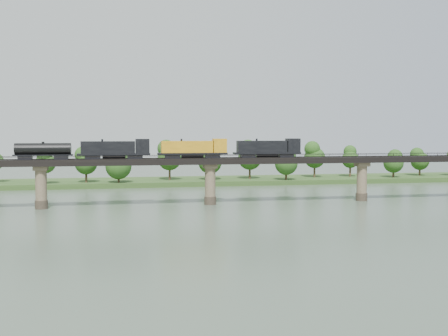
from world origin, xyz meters
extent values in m
plane|color=#3B4C3D|center=(0.00, 0.00, 0.00)|extent=(400.00, 400.00, 0.00)
cube|color=#29461C|center=(0.00, 85.00, 0.80)|extent=(300.00, 24.00, 1.60)
cylinder|color=#473A2D|center=(-40.00, 30.00, 1.00)|extent=(3.00, 3.00, 2.00)
cylinder|color=#7D6C51|center=(-40.00, 30.00, 5.50)|extent=(2.60, 2.60, 9.00)
cube|color=#7D6C51|center=(-40.00, 30.00, 9.50)|extent=(3.20, 3.20, 1.00)
cylinder|color=#473A2D|center=(0.00, 30.00, 1.00)|extent=(3.00, 3.00, 2.00)
cylinder|color=#7D6C51|center=(0.00, 30.00, 5.50)|extent=(2.60, 2.60, 9.00)
cube|color=#7D6C51|center=(0.00, 30.00, 9.50)|extent=(3.20, 3.20, 1.00)
cylinder|color=#473A2D|center=(40.00, 30.00, 1.00)|extent=(3.00, 3.00, 2.00)
cylinder|color=#7D6C51|center=(40.00, 30.00, 5.50)|extent=(2.60, 2.60, 9.00)
cube|color=#7D6C51|center=(40.00, 30.00, 9.50)|extent=(3.20, 3.20, 1.00)
cube|color=black|center=(0.00, 30.00, 10.75)|extent=(220.00, 5.00, 1.50)
cube|color=black|center=(0.00, 29.25, 11.58)|extent=(220.00, 0.12, 0.16)
cube|color=black|center=(0.00, 30.75, 11.58)|extent=(220.00, 0.12, 0.16)
cube|color=black|center=(0.00, 27.60, 12.20)|extent=(220.00, 0.10, 0.10)
cube|color=black|center=(0.00, 32.40, 12.20)|extent=(220.00, 0.10, 0.10)
cube|color=black|center=(0.00, 27.60, 11.85)|extent=(0.08, 0.08, 0.70)
cube|color=black|center=(0.00, 32.40, 11.85)|extent=(0.08, 0.08, 0.70)
cylinder|color=#382619|center=(-44.43, 76.31, 3.35)|extent=(0.70, 0.70, 3.51)
sphere|color=#1C4313|center=(-44.43, 76.31, 8.03)|extent=(6.31, 6.31, 6.31)
sphere|color=#1C4313|center=(-44.43, 76.31, 10.96)|extent=(4.73, 4.73, 4.73)
cylinder|color=#382619|center=(-32.24, 78.84, 3.27)|extent=(0.70, 0.70, 3.34)
sphere|color=#1C4313|center=(-32.24, 78.84, 7.73)|extent=(7.18, 7.18, 7.18)
sphere|color=#1C4313|center=(-32.24, 78.84, 10.52)|extent=(5.39, 5.39, 5.39)
cylinder|color=#382619|center=(-22.01, 76.15, 3.01)|extent=(0.70, 0.70, 2.83)
sphere|color=#1C4313|center=(-22.01, 76.15, 6.78)|extent=(8.26, 8.26, 8.26)
sphere|color=#1C4313|center=(-22.01, 76.15, 9.14)|extent=(6.19, 6.19, 6.19)
cylinder|color=#382619|center=(-5.04, 82.68, 3.58)|extent=(0.70, 0.70, 3.96)
sphere|color=#1C4313|center=(-5.04, 82.68, 8.87)|extent=(8.07, 8.07, 8.07)
sphere|color=#1C4313|center=(-5.04, 82.68, 12.17)|extent=(6.05, 6.05, 6.05)
cylinder|color=#382619|center=(8.52, 81.14, 3.23)|extent=(0.70, 0.70, 3.27)
sphere|color=#1C4313|center=(8.52, 81.14, 7.59)|extent=(8.03, 8.03, 8.03)
sphere|color=#1C4313|center=(8.52, 81.14, 10.31)|extent=(6.02, 6.02, 6.02)
cylinder|color=#382619|center=(22.65, 82.31, 3.56)|extent=(0.70, 0.70, 3.92)
sphere|color=#1C4313|center=(22.65, 82.31, 8.79)|extent=(8.29, 8.29, 8.29)
sphere|color=#1C4313|center=(22.65, 82.31, 12.05)|extent=(6.21, 6.21, 6.21)
cylinder|color=#382619|center=(33.59, 75.35, 3.11)|extent=(0.70, 0.70, 3.02)
sphere|color=#1C4313|center=(33.59, 75.35, 7.15)|extent=(7.74, 7.74, 7.74)
sphere|color=#1C4313|center=(33.59, 75.35, 9.67)|extent=(5.80, 5.80, 5.80)
cylinder|color=#382619|center=(46.81, 84.03, 3.50)|extent=(0.70, 0.70, 3.80)
sphere|color=#1C4313|center=(46.81, 84.03, 8.56)|extent=(7.47, 7.47, 7.47)
sphere|color=#1C4313|center=(46.81, 84.03, 11.73)|extent=(5.60, 5.60, 5.60)
cylinder|color=#382619|center=(60.48, 84.26, 3.29)|extent=(0.70, 0.70, 3.38)
sphere|color=#1C4313|center=(60.48, 84.26, 7.80)|extent=(6.23, 6.23, 6.23)
sphere|color=#1C4313|center=(60.48, 84.26, 10.62)|extent=(4.67, 4.67, 4.67)
cylinder|color=#382619|center=(74.35, 78.39, 2.99)|extent=(0.70, 0.70, 2.77)
sphere|color=#1C4313|center=(74.35, 78.39, 6.68)|extent=(7.04, 7.04, 7.04)
sphere|color=#1C4313|center=(74.35, 78.39, 8.99)|extent=(5.28, 5.28, 5.28)
cylinder|color=#382619|center=(87.62, 83.57, 3.07)|extent=(0.70, 0.70, 2.94)
sphere|color=#1C4313|center=(87.62, 83.57, 7.00)|extent=(6.73, 6.73, 6.73)
sphere|color=#1C4313|center=(87.62, 83.57, 9.45)|extent=(5.05, 5.05, 5.05)
cube|color=black|center=(19.40, 30.00, 11.99)|extent=(3.59, 2.15, 0.99)
cube|color=black|center=(9.54, 30.00, 11.99)|extent=(3.59, 2.15, 0.99)
cube|color=black|center=(14.47, 30.00, 12.62)|extent=(17.04, 2.69, 0.45)
cube|color=black|center=(13.12, 30.00, 14.28)|extent=(12.56, 2.42, 2.87)
cube|color=black|center=(21.20, 30.00, 14.55)|extent=(3.23, 2.69, 3.41)
cylinder|color=black|center=(14.47, 30.00, 12.13)|extent=(5.38, 1.26, 1.26)
cube|color=black|center=(0.57, 30.00, 11.99)|extent=(3.59, 2.15, 0.99)
cube|color=black|center=(-9.30, 30.00, 11.99)|extent=(3.59, 2.15, 0.99)
cube|color=black|center=(-4.37, 30.00, 12.62)|extent=(17.04, 2.69, 0.45)
cube|color=gold|center=(-5.71, 30.00, 14.28)|extent=(12.56, 2.42, 2.87)
cube|color=gold|center=(2.36, 30.00, 14.55)|extent=(3.23, 2.69, 3.41)
cylinder|color=black|center=(-4.37, 30.00, 12.13)|extent=(5.38, 1.26, 1.26)
cube|color=black|center=(-18.27, 30.00, 11.99)|extent=(3.59, 2.15, 0.99)
cube|color=black|center=(-28.14, 30.00, 11.99)|extent=(3.59, 2.15, 0.99)
cube|color=black|center=(-23.21, 30.00, 12.62)|extent=(17.04, 2.69, 0.45)
cube|color=black|center=(-24.55, 30.00, 14.28)|extent=(12.56, 2.42, 2.87)
cube|color=black|center=(-16.48, 30.00, 14.55)|extent=(3.23, 2.69, 3.41)
cylinder|color=black|center=(-23.21, 30.00, 12.13)|extent=(5.38, 1.26, 1.26)
cube|color=black|center=(-35.31, 30.00, 11.99)|extent=(3.14, 1.97, 0.99)
cube|color=black|center=(-43.39, 30.00, 11.99)|extent=(3.14, 1.97, 0.99)
cube|color=black|center=(-39.35, 30.00, 12.58)|extent=(13.46, 2.15, 0.27)
cylinder|color=black|center=(-39.35, 30.00, 14.01)|extent=(12.56, 2.69, 2.69)
cylinder|color=black|center=(-39.35, 30.00, 15.45)|extent=(0.63, 0.63, 0.45)
camera|label=1|loc=(-22.71, -105.82, 18.30)|focal=45.00mm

